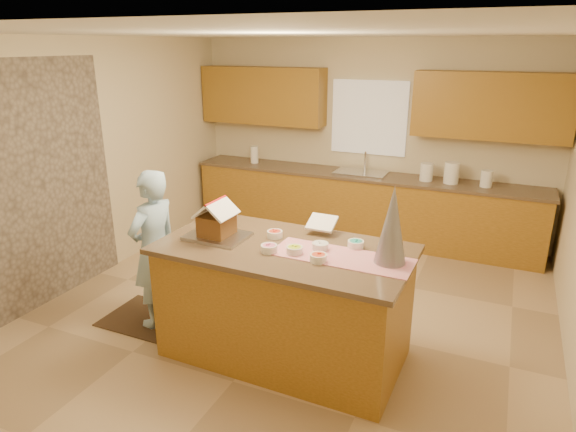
# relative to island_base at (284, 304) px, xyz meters

# --- Properties ---
(floor) EXTENTS (5.50, 5.50, 0.00)m
(floor) POSITION_rel_island_base_xyz_m (-0.22, 0.60, -0.49)
(floor) COLOR tan
(floor) RESTS_ON ground
(ceiling) EXTENTS (5.50, 5.50, 0.00)m
(ceiling) POSITION_rel_island_base_xyz_m (-0.22, 0.60, 2.21)
(ceiling) COLOR silver
(ceiling) RESTS_ON floor
(wall_back) EXTENTS (5.50, 5.50, 0.00)m
(wall_back) POSITION_rel_island_base_xyz_m (-0.22, 3.35, 0.86)
(wall_back) COLOR beige
(wall_back) RESTS_ON floor
(wall_front) EXTENTS (5.50, 5.50, 0.00)m
(wall_front) POSITION_rel_island_base_xyz_m (-0.22, -2.15, 0.86)
(wall_front) COLOR beige
(wall_front) RESTS_ON floor
(wall_left) EXTENTS (5.50, 5.50, 0.00)m
(wall_left) POSITION_rel_island_base_xyz_m (-2.72, 0.60, 0.86)
(wall_left) COLOR beige
(wall_left) RESTS_ON floor
(stone_accent) EXTENTS (0.00, 2.50, 2.50)m
(stone_accent) POSITION_rel_island_base_xyz_m (-2.70, -0.20, 0.76)
(stone_accent) COLOR gray
(stone_accent) RESTS_ON wall_left
(window_curtain) EXTENTS (1.05, 0.03, 1.00)m
(window_curtain) POSITION_rel_island_base_xyz_m (-0.22, 3.32, 1.16)
(window_curtain) COLOR white
(window_curtain) RESTS_ON wall_back
(back_counter_base) EXTENTS (4.80, 0.60, 0.88)m
(back_counter_base) POSITION_rel_island_base_xyz_m (-0.22, 3.05, -0.05)
(back_counter_base) COLOR #9E6820
(back_counter_base) RESTS_ON floor
(back_counter_top) EXTENTS (4.85, 0.63, 0.04)m
(back_counter_top) POSITION_rel_island_base_xyz_m (-0.22, 3.05, 0.41)
(back_counter_top) COLOR brown
(back_counter_top) RESTS_ON back_counter_base
(upper_cabinet_left) EXTENTS (1.85, 0.35, 0.80)m
(upper_cabinet_left) POSITION_rel_island_base_xyz_m (-1.77, 3.17, 1.41)
(upper_cabinet_left) COLOR #956320
(upper_cabinet_left) RESTS_ON wall_back
(upper_cabinet_right) EXTENTS (1.85, 0.35, 0.80)m
(upper_cabinet_right) POSITION_rel_island_base_xyz_m (1.33, 3.17, 1.41)
(upper_cabinet_right) COLOR #956320
(upper_cabinet_right) RESTS_ON wall_back
(sink) EXTENTS (0.70, 0.45, 0.12)m
(sink) POSITION_rel_island_base_xyz_m (-0.22, 3.05, 0.40)
(sink) COLOR silver
(sink) RESTS_ON back_counter_top
(faucet) EXTENTS (0.03, 0.03, 0.28)m
(faucet) POSITION_rel_island_base_xyz_m (-0.22, 3.23, 0.57)
(faucet) COLOR silver
(faucet) RESTS_ON back_counter_top
(island_base) EXTENTS (2.03, 1.05, 0.98)m
(island_base) POSITION_rel_island_base_xyz_m (0.00, 0.00, 0.00)
(island_base) COLOR #9E6820
(island_base) RESTS_ON floor
(island_top) EXTENTS (2.12, 1.14, 0.04)m
(island_top) POSITION_rel_island_base_xyz_m (0.00, 0.00, 0.51)
(island_top) COLOR brown
(island_top) RESTS_ON island_base
(table_runner) EXTENTS (1.12, 0.42, 0.01)m
(table_runner) POSITION_rel_island_base_xyz_m (0.50, -0.01, 0.54)
(table_runner) COLOR red
(table_runner) RESTS_ON island_top
(baking_tray) EXTENTS (0.52, 0.39, 0.03)m
(baking_tray) POSITION_rel_island_base_xyz_m (-0.61, -0.04, 0.55)
(baking_tray) COLOR silver
(baking_tray) RESTS_ON island_top
(cookbook) EXTENTS (0.25, 0.20, 0.11)m
(cookbook) POSITION_rel_island_base_xyz_m (0.18, 0.42, 0.64)
(cookbook) COLOR white
(cookbook) RESTS_ON island_top
(tinsel_tree) EXTENTS (0.25, 0.25, 0.61)m
(tinsel_tree) POSITION_rel_island_base_xyz_m (0.87, 0.04, 0.84)
(tinsel_tree) COLOR #9FA0AB
(tinsel_tree) RESTS_ON island_top
(rug) EXTENTS (1.04, 0.68, 0.01)m
(rug) POSITION_rel_island_base_xyz_m (-1.39, -0.01, -0.49)
(rug) COLOR black
(rug) RESTS_ON floor
(boy) EXTENTS (0.45, 0.61, 1.53)m
(boy) POSITION_rel_island_base_xyz_m (-1.34, -0.01, 0.29)
(boy) COLOR #9FC4E1
(boy) RESTS_ON rug
(canister_a) EXTENTS (0.17, 0.17, 0.23)m
(canister_a) POSITION_rel_island_base_xyz_m (0.65, 3.05, 0.54)
(canister_a) COLOR white
(canister_a) RESTS_ON back_counter_top
(canister_b) EXTENTS (0.19, 0.19, 0.27)m
(canister_b) POSITION_rel_island_base_xyz_m (0.97, 3.05, 0.57)
(canister_b) COLOR white
(canister_b) RESTS_ON back_counter_top
(canister_c) EXTENTS (0.15, 0.15, 0.21)m
(canister_c) POSITION_rel_island_base_xyz_m (1.39, 3.05, 0.53)
(canister_c) COLOR white
(canister_c) RESTS_ON back_counter_top
(paper_towel) EXTENTS (0.12, 0.12, 0.25)m
(paper_towel) POSITION_rel_island_base_xyz_m (-1.87, 3.05, 0.55)
(paper_towel) COLOR white
(paper_towel) RESTS_ON back_counter_top
(gingerbread_house) EXTENTS (0.31, 0.32, 0.31)m
(gingerbread_house) POSITION_rel_island_base_xyz_m (-0.61, -0.04, 0.68)
(gingerbread_house) COLOR brown
(gingerbread_house) RESTS_ON baking_tray
(candy_bowls) EXTENTS (0.84, 0.52, 0.06)m
(candy_bowls) POSITION_rel_island_base_xyz_m (0.19, 0.00, 0.57)
(candy_bowls) COLOR #2EAEA7
(candy_bowls) RESTS_ON island_top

